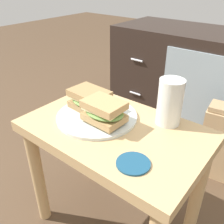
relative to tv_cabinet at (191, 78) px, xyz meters
The scene contains 9 objects.
ground_plane 1.00m from the tv_cabinet, 82.08° to the right, with size 8.00×8.00×0.00m, color #4C3826.
side_table 0.96m from the tv_cabinet, 82.08° to the right, with size 0.56×0.36×0.46m.
tv_cabinet is the anchor object (origin of this frame).
plate 0.96m from the tv_cabinet, 86.87° to the right, with size 0.26×0.26×0.01m, color silver.
sandwich_front 0.94m from the tv_cabinet, 89.76° to the right, with size 0.15×0.11×0.07m.
sandwich_back 0.99m from the tv_cabinet, 84.10° to the right, with size 0.13×0.10×0.07m.
beer_glass 0.89m from the tv_cabinet, 73.44° to the right, with size 0.08×0.08×0.14m.
coaster 1.10m from the tv_cabinet, 75.54° to the right, with size 0.09×0.09×0.01m, color navy.
paper_bag 0.54m from the tv_cabinet, 49.00° to the right, with size 0.21×0.15×0.37m.
Camera 1 is at (0.39, -0.50, 0.88)m, focal length 39.91 mm.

